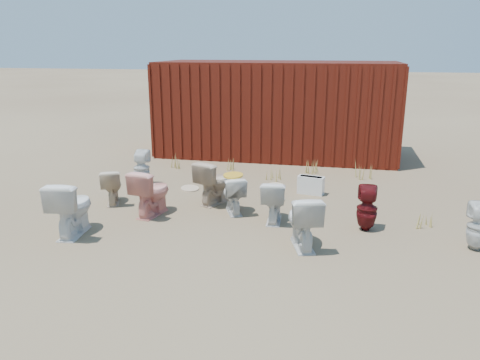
% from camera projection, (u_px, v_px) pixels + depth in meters
% --- Properties ---
extents(ground, '(100.00, 100.00, 0.00)m').
position_uv_depth(ground, '(232.00, 222.00, 7.63)').
color(ground, brown).
rests_on(ground, ground).
extents(shipping_container, '(6.00, 2.40, 2.40)m').
position_uv_depth(shipping_container, '(277.00, 109.00, 12.19)').
color(shipping_container, '#46100B').
rests_on(shipping_container, ground).
extents(toilet_front_a, '(0.56, 0.89, 0.86)m').
position_uv_depth(toilet_front_a, '(72.00, 207.00, 7.03)').
color(toilet_front_a, white).
rests_on(toilet_front_a, ground).
extents(toilet_front_pink, '(0.60, 0.86, 0.80)m').
position_uv_depth(toilet_front_pink, '(151.00, 192.00, 7.88)').
color(toilet_front_pink, '#EE9789').
rests_on(toilet_front_pink, ground).
extents(toilet_front_c, '(0.43, 0.71, 0.70)m').
position_uv_depth(toilet_front_c, '(274.00, 201.00, 7.59)').
color(toilet_front_c, silver).
rests_on(toilet_front_c, ground).
extents(toilet_front_maroon, '(0.32, 0.33, 0.70)m').
position_uv_depth(toilet_front_maroon, '(367.00, 209.00, 7.22)').
color(toilet_front_maroon, '#500D0F').
rests_on(toilet_front_maroon, ground).
extents(toilet_front_e, '(0.65, 0.87, 0.79)m').
position_uv_depth(toilet_front_e, '(303.00, 221.00, 6.60)').
color(toilet_front_e, silver).
rests_on(toilet_front_e, ground).
extents(toilet_back_a, '(0.36, 0.37, 0.73)m').
position_uv_depth(toilet_back_a, '(142.00, 168.00, 9.57)').
color(toilet_back_a, white).
rests_on(toilet_back_a, ground).
extents(toilet_back_beige_left, '(0.58, 0.72, 0.65)m').
position_uv_depth(toilet_back_beige_left, '(112.00, 186.00, 8.48)').
color(toilet_back_beige_left, beige).
rests_on(toilet_back_beige_left, ground).
extents(toilet_back_beige_right, '(0.73, 0.90, 0.80)m').
position_uv_depth(toilet_back_beige_right, '(215.00, 182.00, 8.47)').
color(toilet_back_beige_right, '#C1A88D').
rests_on(toilet_back_beige_right, ground).
extents(toilet_back_yellowlid, '(0.59, 0.73, 0.65)m').
position_uv_depth(toilet_back_yellowlid, '(233.00, 194.00, 8.00)').
color(toilet_back_yellowlid, silver).
rests_on(toilet_back_yellowlid, ground).
extents(toilet_back_e, '(0.31, 0.32, 0.68)m').
position_uv_depth(toilet_back_e, '(478.00, 227.00, 6.52)').
color(toilet_back_e, silver).
rests_on(toilet_back_e, ground).
extents(yellow_lid, '(0.33, 0.41, 0.02)m').
position_uv_depth(yellow_lid, '(233.00, 175.00, 7.90)').
color(yellow_lid, gold).
rests_on(yellow_lid, toilet_back_yellowlid).
extents(loose_tank, '(0.53, 0.30, 0.35)m').
position_uv_depth(loose_tank, '(311.00, 185.00, 9.06)').
color(loose_tank, silver).
rests_on(loose_tank, ground).
extents(loose_lid_near, '(0.43, 0.53, 0.02)m').
position_uv_depth(loose_lid_near, '(275.00, 186.00, 9.55)').
color(loose_lid_near, beige).
rests_on(loose_lid_near, ground).
extents(loose_lid_far, '(0.53, 0.58, 0.02)m').
position_uv_depth(loose_lid_far, '(190.00, 188.00, 9.42)').
color(loose_lid_far, '#C4AE8E').
rests_on(loose_lid_far, ground).
extents(weed_clump_a, '(0.36, 0.36, 0.34)m').
position_uv_depth(weed_clump_a, '(175.00, 162.00, 10.89)').
color(weed_clump_a, olive).
rests_on(weed_clump_a, ground).
extents(weed_clump_b, '(0.32, 0.32, 0.27)m').
position_uv_depth(weed_clump_b, '(273.00, 174.00, 10.03)').
color(weed_clump_b, olive).
rests_on(weed_clump_b, ground).
extents(weed_clump_c, '(0.36, 0.36, 0.35)m').
position_uv_depth(weed_clump_c, '(363.00, 171.00, 10.13)').
color(weed_clump_c, olive).
rests_on(weed_clump_c, ground).
extents(weed_clump_d, '(0.30, 0.30, 0.28)m').
position_uv_depth(weed_clump_d, '(229.00, 164.00, 10.81)').
color(weed_clump_d, olive).
rests_on(weed_clump_d, ground).
extents(weed_clump_e, '(0.34, 0.34, 0.33)m').
position_uv_depth(weed_clump_e, '(313.00, 166.00, 10.57)').
color(weed_clump_e, olive).
rests_on(weed_clump_e, ground).
extents(weed_clump_f, '(0.28, 0.28, 0.24)m').
position_uv_depth(weed_clump_f, '(426.00, 219.00, 7.44)').
color(weed_clump_f, olive).
rests_on(weed_clump_f, ground).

